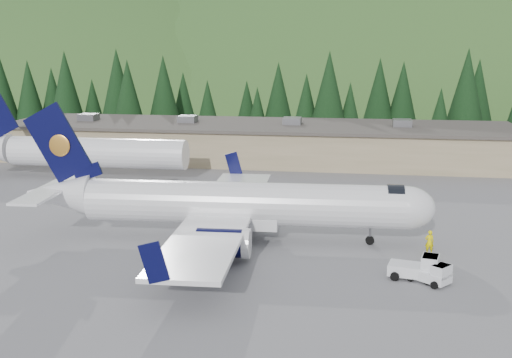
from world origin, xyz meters
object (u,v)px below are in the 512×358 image
object	(u,v)px
baggage_tug_b	(432,274)
terminal_building	(257,141)
ramp_worker	(429,242)
second_airliner	(75,151)
airliner	(233,205)
baggage_tug_a	(418,268)

from	to	relation	value
baggage_tug_b	terminal_building	size ratio (longest dim) A/B	0.04
ramp_worker	second_airliner	bearing A→B (deg)	-36.14
airliner	baggage_tug_b	bearing A→B (deg)	-29.01
baggage_tug_a	baggage_tug_b	distance (m)	1.16
baggage_tug_b	ramp_worker	xyz separation A→B (m)	(0.45, 6.57, 0.27)
terminal_building	baggage_tug_a	bearing A→B (deg)	-67.61
baggage_tug_b	terminal_building	distance (m)	49.72
baggage_tug_a	baggage_tug_b	xyz separation A→B (m)	(0.91, -0.72, -0.13)
baggage_tug_a	baggage_tug_b	bearing A→B (deg)	-26.97
baggage_tug_b	terminal_building	world-z (taller)	terminal_building
airliner	second_airliner	size ratio (longest dim) A/B	1.25
baggage_tug_a	ramp_worker	world-z (taller)	ramp_worker
second_airliner	ramp_worker	xyz separation A→B (m)	(39.81, -23.15, -2.38)
second_airliner	terminal_building	world-z (taller)	second_airliner
airliner	baggage_tug_a	xyz separation A→B (m)	(14.53, -6.96, -2.24)
baggage_tug_a	terminal_building	xyz separation A→B (m)	(-18.53, 45.00, 1.82)
airliner	second_airliner	bearing A→B (deg)	134.77
terminal_building	baggage_tug_b	bearing A→B (deg)	-66.97
baggage_tug_b	airliner	bearing A→B (deg)	-167.64
baggage_tug_a	second_airliner	bearing A→B (deg)	154.51
baggage_tug_a	ramp_worker	size ratio (longest dim) A/B	1.93
baggage_tug_a	terminal_building	bearing A→B (deg)	123.93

